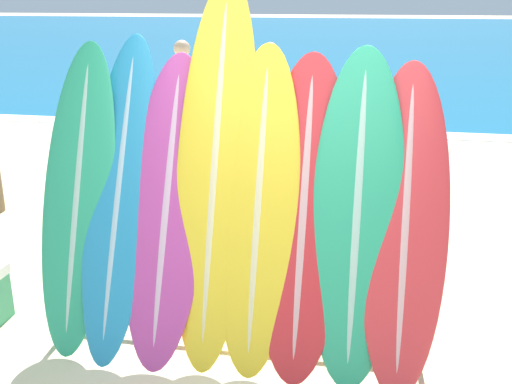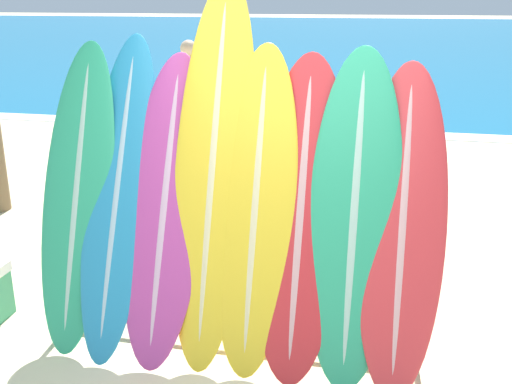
% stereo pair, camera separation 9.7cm
% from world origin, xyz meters
% --- Properties ---
extents(ocean_water, '(120.00, 60.00, 0.01)m').
position_xyz_m(ocean_water, '(0.00, 37.19, 0.00)').
color(ocean_water, '#146693').
rests_on(ocean_water, ground_plane).
extents(surfboard_rack, '(2.56, 0.04, 0.87)m').
position_xyz_m(surfboard_rack, '(-0.27, 0.70, 0.48)').
color(surfboard_rack, '#47474C').
rests_on(surfboard_rack, ground_plane).
extents(surfboard_slot_0, '(0.51, 0.84, 2.07)m').
position_xyz_m(surfboard_slot_0, '(-1.37, 0.74, 1.03)').
color(surfboard_slot_0, '#289E70').
rests_on(surfboard_slot_0, ground_plane).
extents(surfboard_slot_1, '(0.48, 1.02, 2.12)m').
position_xyz_m(surfboard_slot_1, '(-1.08, 0.76, 1.06)').
color(surfboard_slot_1, teal).
rests_on(surfboard_slot_1, ground_plane).
extents(surfboard_slot_2, '(0.56, 0.94, 2.00)m').
position_xyz_m(surfboard_slot_2, '(-0.73, 0.73, 1.00)').
color(surfboard_slot_2, '#B23D8E').
rests_on(surfboard_slot_2, ground_plane).
extents(surfboard_slot_3, '(0.53, 1.00, 2.51)m').
position_xyz_m(surfboard_slot_3, '(-0.41, 0.81, 1.25)').
color(surfboard_slot_3, yellow).
rests_on(surfboard_slot_3, ground_plane).
extents(surfboard_slot_4, '(0.53, 0.84, 2.08)m').
position_xyz_m(surfboard_slot_4, '(-0.10, 0.73, 1.04)').
color(surfboard_slot_4, yellow).
rests_on(surfboard_slot_4, ground_plane).
extents(surfboard_slot_5, '(0.59, 0.85, 2.02)m').
position_xyz_m(surfboard_slot_5, '(0.19, 0.73, 1.01)').
color(surfboard_slot_5, red).
rests_on(surfboard_slot_5, ground_plane).
extents(surfboard_slot_6, '(0.59, 0.82, 2.07)m').
position_xyz_m(surfboard_slot_6, '(0.53, 0.73, 1.04)').
color(surfboard_slot_6, '#289E70').
rests_on(surfboard_slot_6, ground_plane).
extents(surfboard_slot_7, '(0.53, 0.88, 1.98)m').
position_xyz_m(surfboard_slot_7, '(0.82, 0.72, 0.99)').
color(surfboard_slot_7, red).
rests_on(surfboard_slot_7, ground_plane).
extents(person_near_water, '(0.25, 0.28, 1.63)m').
position_xyz_m(person_near_water, '(0.38, 5.87, 0.89)').
color(person_near_water, '#846047').
rests_on(person_near_water, ground_plane).
extents(person_far_left, '(0.27, 0.22, 1.65)m').
position_xyz_m(person_far_left, '(0.37, 3.34, 0.90)').
color(person_far_left, beige).
rests_on(person_far_left, ground_plane).
extents(person_far_right, '(0.29, 0.30, 1.77)m').
position_xyz_m(person_far_right, '(-2.11, 5.42, 0.96)').
color(person_far_right, beige).
rests_on(person_far_right, ground_plane).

